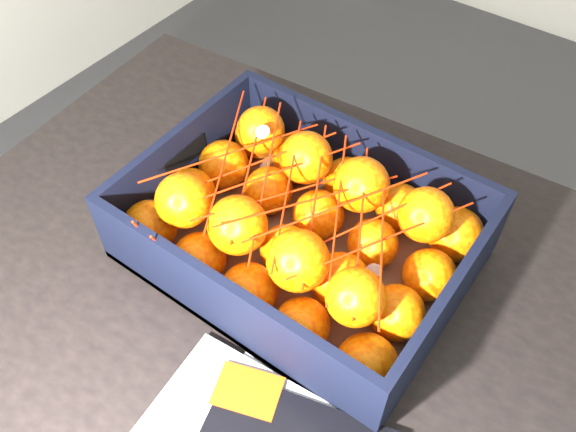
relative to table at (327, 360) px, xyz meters
The scene contains 5 objects.
ground 0.75m from the table, 68.58° to the left, with size 3.50×3.50×0.00m, color #3B3B3D.
table is the anchor object (origin of this frame).
produce_crate 0.18m from the table, 144.23° to the left, with size 0.43×0.32×0.12m.
clementine_heap 0.20m from the table, 144.45° to the left, with size 0.41×0.31×0.13m.
mesh_net 0.25m from the table, 149.47° to the left, with size 0.36×0.29×0.10m.
Camera 1 is at (0.05, -0.68, 1.42)m, focal length 37.11 mm.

